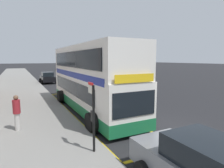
# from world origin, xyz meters

# --- Properties ---
(ground_plane) EXTENTS (260.00, 260.00, 0.00)m
(ground_plane) POSITION_xyz_m (0.00, 32.00, 0.00)
(ground_plane) COLOR black
(pavement_near) EXTENTS (6.00, 76.00, 0.14)m
(pavement_near) POSITION_xyz_m (-7.00, 32.00, 0.07)
(pavement_near) COLOR gray
(pavement_near) RESTS_ON ground
(double_decker_bus) EXTENTS (3.18, 11.15, 4.40)m
(double_decker_bus) POSITION_xyz_m (-2.46, 4.99, 2.06)
(double_decker_bus) COLOR white
(double_decker_bus) RESTS_ON ground
(bus_bay_markings) EXTENTS (2.86, 14.34, 0.01)m
(bus_bay_markings) POSITION_xyz_m (-2.57, 5.07, 0.01)
(bus_bay_markings) COLOR gold
(bus_bay_markings) RESTS_ON ground
(bus_stop_sign) EXTENTS (0.09, 0.51, 2.54)m
(bus_stop_sign) POSITION_xyz_m (-4.52, -0.94, 1.66)
(bus_stop_sign) COLOR black
(bus_stop_sign) RESTS_ON pavement_near
(parked_car_grey_behind) EXTENTS (2.09, 4.20, 1.62)m
(parked_car_grey_behind) POSITION_xyz_m (2.66, 24.17, 0.80)
(parked_car_grey_behind) COLOR slate
(parked_car_grey_behind) RESTS_ON ground
(parked_car_black_across) EXTENTS (2.09, 4.20, 1.62)m
(parked_car_black_across) POSITION_xyz_m (-2.83, 21.93, 0.80)
(parked_car_black_across) COLOR black
(parked_car_black_across) RESTS_ON ground
(pedestrian_further_back) EXTENTS (0.34, 0.34, 1.71)m
(pedestrian_further_back) POSITION_xyz_m (-7.01, 2.59, 1.07)
(pedestrian_further_back) COLOR #B7B2AD
(pedestrian_further_back) RESTS_ON pavement_near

